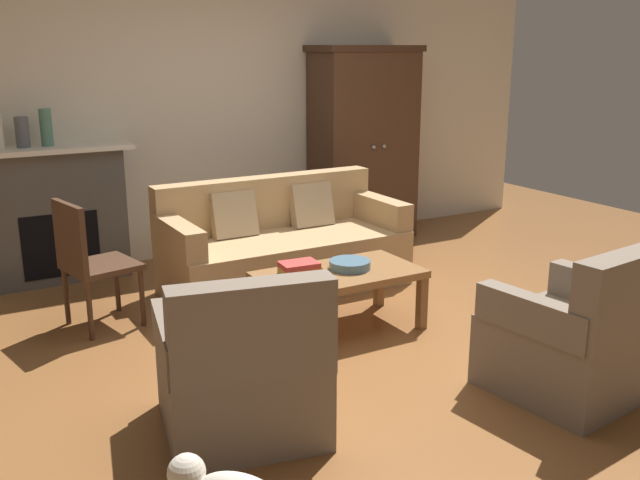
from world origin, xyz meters
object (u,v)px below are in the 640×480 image
armchair_near_right (576,340)px  book_stack (299,271)px  side_chair_wooden (88,257)px  fireplace (54,213)px  armoire (363,144)px  armchair_near_left (242,375)px  mantel_vase_jade (46,127)px  coffee_table (339,279)px  fruit_bowl (350,265)px  couch (282,249)px  mantel_vase_slate (22,132)px

armchair_near_right → book_stack: bearing=125.2°
armchair_near_right → side_chair_wooden: side_chair_wooden is taller
fireplace → armchair_near_right: (2.12, -3.53, -0.25)m
armoire → book_stack: 2.78m
fireplace → armchair_near_left: fireplace is taller
armchair_near_right → armchair_near_left: bearing=163.7°
fireplace → mantel_vase_jade: 0.70m
coffee_table → book_stack: bearing=-173.5°
coffee_table → fruit_bowl: 0.13m
armchair_near_left → armchair_near_right: same height
side_chair_wooden → couch: bearing=5.4°
armoire → couch: size_ratio=0.98×
couch → side_chair_wooden: 1.56m
mantel_vase_slate → mantel_vase_jade: bearing=0.0°
couch → fruit_bowl: (0.02, -1.00, 0.13)m
mantel_vase_jade → armchair_near_left: (0.34, -2.99, -0.95)m
mantel_vase_slate → armoire: bearing=-1.1°
couch → armchair_near_right: bearing=-76.5°
armoire → armchair_near_right: size_ratio=2.16×
armchair_near_right → mantel_vase_slate: bearing=123.2°
couch → mantel_vase_jade: (-1.53, 1.06, 0.95)m
fruit_bowl → armchair_near_right: 1.57m
fruit_bowl → armchair_near_left: size_ratio=0.31×
armoire → mantel_vase_slate: (-3.13, 0.06, 0.29)m
couch → mantel_vase_slate: bearing=148.2°
mantel_vase_slate → armchair_near_left: (0.52, -2.99, -0.92)m
coffee_table → armchair_near_left: size_ratio=1.21×
side_chair_wooden → coffee_table: bearing=-30.8°
fireplace → armchair_near_left: 3.04m
armoire → side_chair_wooden: armoire is taller
coffee_table → book_stack: size_ratio=4.24×
armoire → side_chair_wooden: bearing=-158.8°
mantel_vase_jade → armchair_near_left: mantel_vase_jade is taller
fireplace → couch: fireplace is taller
mantel_vase_jade → armoire: bearing=-1.2°
couch → armchair_near_left: armchair_near_left is taller
armoire → armchair_near_right: armoire is taller
mantel_vase_slate → armchair_near_right: mantel_vase_slate is taller
armchair_near_right → couch: bearing=103.5°
book_stack → fireplace: bearing=118.0°
armoire → fruit_bowl: armoire is taller
book_stack → armchair_near_right: 1.72m
fruit_bowl → side_chair_wooden: (-1.55, 0.85, 0.06)m
fruit_bowl → armchair_near_right: bearing=-68.6°
armoire → armchair_near_left: 3.97m
mantel_vase_jade → side_chair_wooden: (-0.00, -1.21, -0.75)m
mantel_vase_slate → armchair_near_right: 4.30m
couch → book_stack: 1.13m
fireplace → side_chair_wooden: bearing=-90.1°
mantel_vase_slate → side_chair_wooden: bearing=-81.6°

